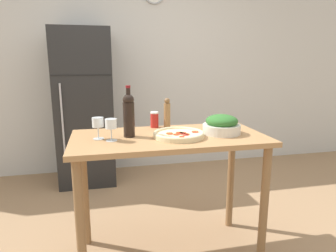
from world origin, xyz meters
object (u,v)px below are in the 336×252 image
(wine_glass_near, at_px, (111,125))
(pepper_mill, at_px, (167,114))
(wine_bottle, at_px, (129,114))
(salt_canister, at_px, (154,120))
(refrigerator, at_px, (85,108))
(homemade_pizza, at_px, (179,134))
(salad_bowl, at_px, (222,125))
(wine_glass_far, at_px, (98,123))

(wine_glass_near, xyz_separation_m, pepper_mill, (0.43, 0.29, 0.01))
(wine_bottle, xyz_separation_m, salt_canister, (0.22, 0.25, -0.09))
(refrigerator, distance_m, homemade_pizza, 1.78)
(refrigerator, xyz_separation_m, salad_bowl, (0.99, -1.62, 0.09))
(wine_glass_far, height_order, salt_canister, wine_glass_far)
(wine_bottle, distance_m, wine_glass_near, 0.15)
(wine_glass_far, bearing_deg, wine_glass_near, -38.10)
(wine_bottle, height_order, salt_canister, wine_bottle)
(salad_bowl, xyz_separation_m, salt_canister, (-0.42, 0.30, -0.00))
(wine_bottle, xyz_separation_m, wine_glass_far, (-0.20, -0.02, -0.05))
(salad_bowl, bearing_deg, pepper_mill, 141.43)
(refrigerator, height_order, wine_bottle, refrigerator)
(salad_bowl, bearing_deg, homemade_pizza, -174.46)
(wine_bottle, distance_m, wine_glass_far, 0.21)
(salt_canister, bearing_deg, wine_glass_far, -147.48)
(wine_glass_far, bearing_deg, pepper_mill, 24.17)
(salt_canister, bearing_deg, wine_glass_near, -135.63)
(wine_bottle, bearing_deg, refrigerator, 102.82)
(refrigerator, height_order, wine_glass_near, refrigerator)
(salad_bowl, relative_size, salt_canister, 2.19)
(wine_glass_far, bearing_deg, wine_bottle, 5.03)
(refrigerator, relative_size, wine_bottle, 5.10)
(wine_glass_near, xyz_separation_m, salt_canister, (0.34, 0.33, -0.04))
(wine_glass_near, distance_m, salad_bowl, 0.76)
(refrigerator, relative_size, pepper_mill, 7.66)
(wine_glass_far, relative_size, salt_canister, 1.19)
(wine_glass_far, bearing_deg, salt_canister, 32.52)
(refrigerator, height_order, salad_bowl, refrigerator)
(refrigerator, xyz_separation_m, wine_glass_near, (0.24, -1.65, 0.13))
(wine_glass_near, bearing_deg, salad_bowl, 2.11)
(refrigerator, xyz_separation_m, wine_bottle, (0.36, -1.57, 0.18))
(wine_glass_far, xyz_separation_m, salt_canister, (0.42, 0.27, -0.04))
(wine_glass_near, relative_size, salad_bowl, 0.54)
(salad_bowl, relative_size, homemade_pizza, 0.77)
(wine_bottle, distance_m, salt_canister, 0.34)
(wine_bottle, relative_size, homemade_pizza, 1.01)
(pepper_mill, bearing_deg, wine_bottle, -145.53)
(homemade_pizza, bearing_deg, wine_bottle, 165.30)
(wine_bottle, bearing_deg, salad_bowl, -4.79)
(wine_glass_far, height_order, homemade_pizza, wine_glass_far)
(wine_glass_far, bearing_deg, homemade_pizza, -7.23)
(refrigerator, distance_m, wine_glass_near, 1.67)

